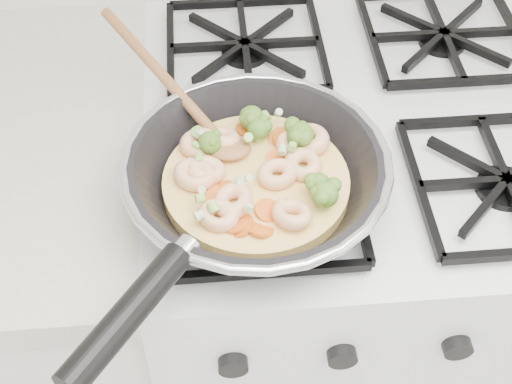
{
  "coord_description": "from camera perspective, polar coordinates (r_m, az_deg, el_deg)",
  "views": [
    {
      "loc": [
        -0.21,
        0.98,
        1.57
      ],
      "look_at": [
        -0.16,
        1.55,
        0.93
      ],
      "focal_mm": 50.67,
      "sensor_mm": 36.0,
      "label": 1
    }
  ],
  "objects": [
    {
      "name": "skillet",
      "position": [
        0.84,
        -0.21,
        1.21
      ],
      "size": [
        0.36,
        0.54,
        0.1
      ],
      "rotation": [
        0.0,
        0.0,
        0.14
      ],
      "color": "black",
      "rests_on": "stove"
    },
    {
      "name": "stove",
      "position": [
        1.34,
        6.31,
        -8.07
      ],
      "size": [
        0.6,
        0.6,
        0.92
      ],
      "color": "white",
      "rests_on": "ground"
    }
  ]
}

